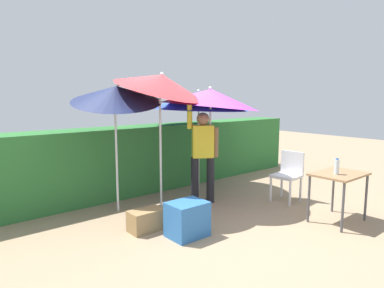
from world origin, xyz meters
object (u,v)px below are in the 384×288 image
(umbrella_navy, at_px, (210,98))
(person_vendor, at_px, (203,151))
(umbrella_yellow, at_px, (199,101))
(cooler_box, at_px, (187,219))
(chair_plastic, at_px, (288,173))
(folding_table, at_px, (339,179))
(bottle_water, at_px, (337,167))
(crate_cardboard, at_px, (146,220))
(umbrella_orange, at_px, (161,83))
(umbrella_rainbow, at_px, (116,94))

(umbrella_navy, bearing_deg, person_vendor, 156.48)
(umbrella_yellow, distance_m, cooler_box, 2.79)
(person_vendor, distance_m, chair_plastic, 1.61)
(chair_plastic, relative_size, cooler_box, 1.75)
(folding_table, distance_m, bottle_water, 0.23)
(umbrella_navy, distance_m, folding_table, 2.41)
(person_vendor, xyz_separation_m, crate_cardboard, (-1.45, -0.43, -0.79))
(umbrella_navy, xyz_separation_m, crate_cardboard, (-1.57, -0.38, -1.70))
(chair_plastic, bearing_deg, umbrella_orange, 153.32)
(umbrella_rainbow, xyz_separation_m, cooler_box, (0.21, -1.51, -1.67))
(umbrella_yellow, bearing_deg, folding_table, -80.26)
(umbrella_orange, relative_size, chair_plastic, 2.77)
(umbrella_navy, xyz_separation_m, bottle_water, (0.73, -1.93, -0.99))
(umbrella_yellow, distance_m, person_vendor, 1.21)
(cooler_box, bearing_deg, folding_table, -26.01)
(umbrella_rainbow, relative_size, umbrella_navy, 1.07)
(person_vendor, distance_m, folding_table, 2.21)
(umbrella_yellow, distance_m, umbrella_navy, 0.84)
(umbrella_rainbow, distance_m, crate_cardboard, 2.02)
(crate_cardboard, xyz_separation_m, bottle_water, (2.30, -1.55, 0.71))
(umbrella_orange, relative_size, folding_table, 3.09)
(crate_cardboard, bearing_deg, person_vendor, 16.62)
(umbrella_navy, relative_size, crate_cardboard, 4.39)
(person_vendor, xyz_separation_m, chair_plastic, (1.27, -0.89, -0.42))
(person_vendor, xyz_separation_m, cooler_box, (-1.12, -0.96, -0.70))
(chair_plastic, xyz_separation_m, bottle_water, (-0.42, -1.09, 0.35))
(umbrella_navy, distance_m, crate_cardboard, 2.34)
(umbrella_orange, relative_size, umbrella_navy, 1.17)
(umbrella_navy, xyz_separation_m, chair_plastic, (1.14, -0.84, -1.33))
(umbrella_yellow, xyz_separation_m, crate_cardboard, (-1.95, -1.13, -1.64))
(bottle_water, bearing_deg, cooler_box, 152.44)
(chair_plastic, xyz_separation_m, cooler_box, (-2.39, -0.06, -0.27))
(umbrella_rainbow, relative_size, bottle_water, 9.41)
(umbrella_orange, height_order, umbrella_yellow, umbrella_orange)
(umbrella_navy, distance_m, person_vendor, 0.92)
(umbrella_orange, distance_m, chair_plastic, 2.77)
(cooler_box, bearing_deg, umbrella_rainbow, 97.99)
(umbrella_rainbow, bearing_deg, bottle_water, -49.25)
(umbrella_orange, distance_m, bottle_water, 2.94)
(chair_plastic, bearing_deg, cooler_box, -178.46)
(crate_cardboard, bearing_deg, folding_table, -32.62)
(umbrella_orange, distance_m, cooler_box, 2.17)
(umbrella_yellow, bearing_deg, person_vendor, -125.89)
(person_vendor, bearing_deg, chair_plastic, -35.18)
(chair_plastic, distance_m, crate_cardboard, 2.78)
(cooler_box, relative_size, crate_cardboard, 1.06)
(umbrella_navy, height_order, folding_table, umbrella_navy)
(umbrella_rainbow, relative_size, person_vendor, 1.20)
(umbrella_orange, height_order, crate_cardboard, umbrella_orange)
(cooler_box, bearing_deg, bottle_water, -27.56)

